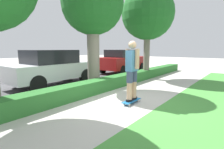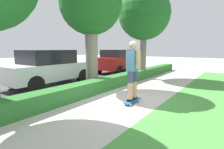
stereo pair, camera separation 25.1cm
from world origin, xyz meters
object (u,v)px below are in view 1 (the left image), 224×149
Objects in this scene: skater_person at (132,69)px; parked_car_middle at (53,67)px; tree_mid at (93,6)px; tree_far at (148,14)px; skateboard at (131,101)px; parked_car_rear at (123,61)px.

parked_car_middle is (0.09, 4.25, -0.23)m from skater_person.
tree_mid is at bearing 71.23° from skater_person.
tree_far reaches higher than parked_car_middle.
parked_car_middle is (-4.26, 2.53, -2.66)m from tree_far.
skateboard is 0.99m from skater_person.
skateboard is 4.32m from parked_car_middle.
tree_mid is at bearing -159.67° from parked_car_rear.
tree_mid is 3.24m from parked_car_middle.
skater_person is (0.00, 0.00, 0.99)m from skateboard.
tree_far is at bearing 21.55° from skater_person.
parked_car_rear is (1.40, 2.56, -2.67)m from tree_far.
parked_car_middle reaches higher than skateboard.
parked_car_middle is (0.09, 4.25, 0.76)m from skateboard.
skateboard is at bearing -158.45° from tree_far.
tree_mid is at bearing -70.11° from parked_car_middle.
parked_car_rear is at bearing 21.09° from tree_mid.
parked_car_middle is at bearing 179.46° from parked_car_rear.
parked_car_middle is at bearing 88.75° from skateboard.
parked_car_rear is (4.95, 1.91, -2.54)m from tree_mid.
tree_mid is at bearing 71.23° from skateboard.
tree_far is 3.96m from parked_car_rear.
tree_far is at bearing -119.56° from parked_car_rear.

